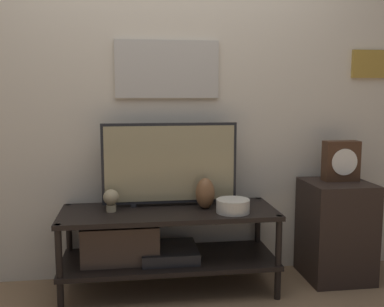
{
  "coord_description": "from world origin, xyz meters",
  "views": [
    {
      "loc": [
        -0.24,
        -2.49,
        1.28
      ],
      "look_at": [
        0.15,
        0.3,
        0.9
      ],
      "focal_mm": 42.0,
      "sensor_mm": 36.0,
      "label": 1
    }
  ],
  "objects": [
    {
      "name": "media_console",
      "position": [
        -0.12,
        0.3,
        0.34
      ],
      "size": [
        1.37,
        0.51,
        0.54
      ],
      "color": "black",
      "rests_on": "ground_plane"
    },
    {
      "name": "vase_wide_bowl",
      "position": [
        0.39,
        0.18,
        0.58
      ],
      "size": [
        0.21,
        0.21,
        0.08
      ],
      "color": "beige",
      "rests_on": "media_console"
    },
    {
      "name": "decorative_bust",
      "position": [
        -0.36,
        0.31,
        0.62
      ],
      "size": [
        0.1,
        0.1,
        0.14
      ],
      "color": "tan",
      "rests_on": "media_console"
    },
    {
      "name": "mantel_clock",
      "position": [
        1.2,
        0.38,
        0.82
      ],
      "size": [
        0.24,
        0.11,
        0.28
      ],
      "color": "#422819",
      "rests_on": "side_table"
    },
    {
      "name": "television",
      "position": [
        0.02,
        0.41,
        0.82
      ],
      "size": [
        0.89,
        0.05,
        0.55
      ],
      "color": "black",
      "rests_on": "media_console"
    },
    {
      "name": "vase_urn_stoneware",
      "position": [
        0.24,
        0.31,
        0.64
      ],
      "size": [
        0.12,
        0.12,
        0.2
      ],
      "color": "brown",
      "rests_on": "media_console"
    },
    {
      "name": "wall_back",
      "position": [
        0.0,
        0.6,
        1.36
      ],
      "size": [
        6.4,
        0.08,
        2.7
      ],
      "color": "beige",
      "rests_on": "ground_plane"
    },
    {
      "name": "side_table",
      "position": [
        1.16,
        0.34,
        0.34
      ],
      "size": [
        0.43,
        0.43,
        0.68
      ],
      "color": "black",
      "rests_on": "ground_plane"
    }
  ]
}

